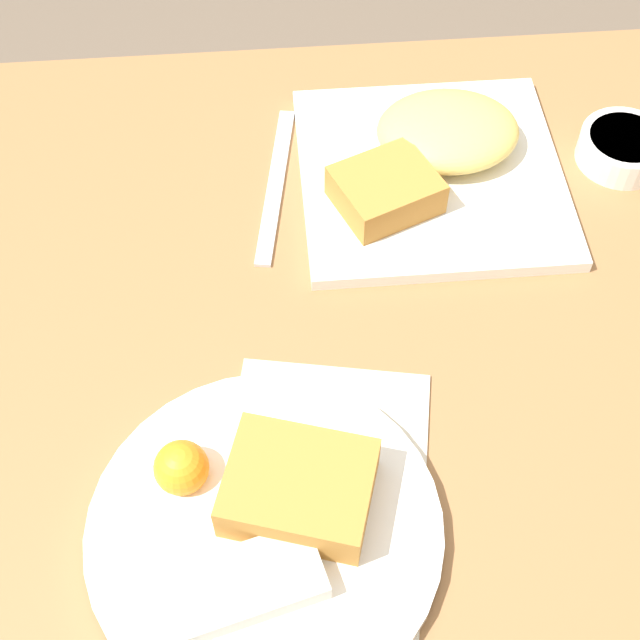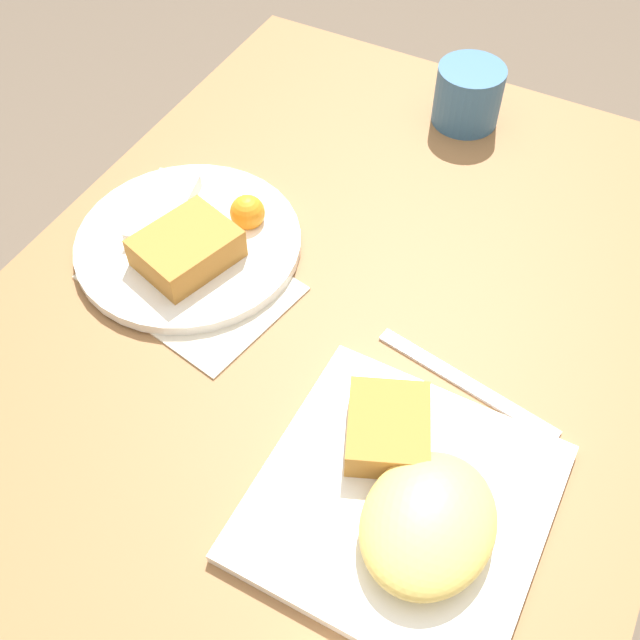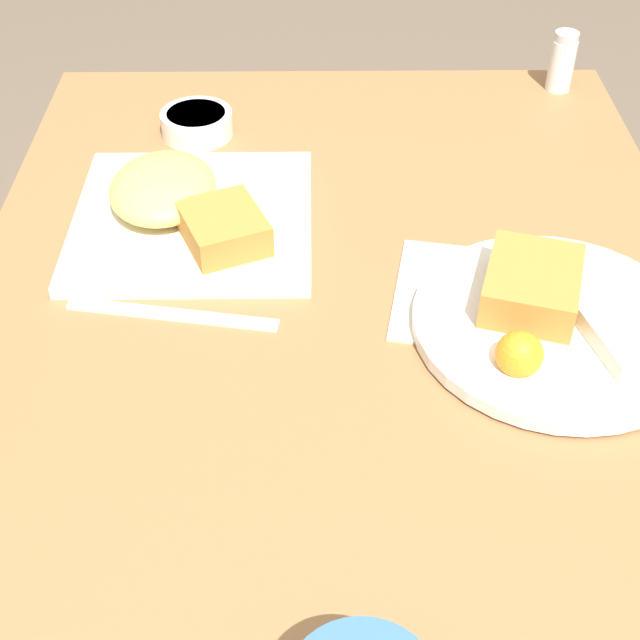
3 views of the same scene
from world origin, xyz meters
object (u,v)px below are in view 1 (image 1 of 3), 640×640
plate_square_near (432,160)px  plate_oval_far (266,521)px  butter_knife (271,184)px  sauce_ramekin (623,147)px

plate_square_near → plate_oval_far: plate_square_near is taller
plate_oval_far → butter_knife: bearing=-93.4°
sauce_ramekin → butter_knife: bearing=1.2°
plate_oval_far → butter_knife: (-0.02, -0.37, -0.02)m
sauce_ramekin → butter_knife: size_ratio=0.43×
plate_oval_far → butter_knife: plate_oval_far is taller
plate_square_near → plate_oval_far: (0.19, 0.37, -0.00)m
sauce_ramekin → butter_knife: 0.37m
sauce_ramekin → butter_knife: sauce_ramekin is taller
plate_oval_far → butter_knife: 0.37m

